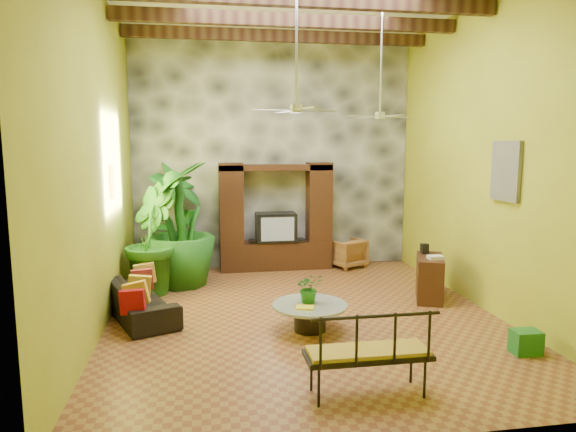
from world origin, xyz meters
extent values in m
plane|color=brown|center=(0.00, 0.00, 0.00)|extent=(7.00, 7.00, 0.00)
cube|color=olive|center=(0.00, 3.50, 2.50)|extent=(6.00, 0.02, 5.00)
cube|color=olive|center=(-3.00, 0.00, 2.50)|extent=(0.02, 7.00, 5.00)
cube|color=olive|center=(3.00, 0.00, 2.50)|extent=(0.02, 7.00, 5.00)
cube|color=#323439|center=(0.00, 3.44, 2.50)|extent=(5.98, 0.10, 4.98)
cube|color=#382412|center=(0.00, 0.00, 4.78)|extent=(5.95, 0.16, 0.22)
cube|color=#382412|center=(0.00, 1.30, 4.78)|extent=(5.95, 0.16, 0.22)
cube|color=#382412|center=(0.00, 2.60, 4.78)|extent=(5.95, 0.16, 0.22)
cube|color=black|center=(0.00, 3.14, 0.30)|extent=(2.40, 0.50, 0.60)
cube|color=black|center=(-0.95, 3.14, 1.30)|extent=(0.50, 0.48, 2.00)
cube|color=black|center=(0.95, 3.14, 1.30)|extent=(0.50, 0.48, 2.00)
cube|color=black|center=(0.00, 3.14, 2.20)|extent=(2.40, 0.48, 0.12)
cube|color=black|center=(0.00, 3.12, 0.92)|extent=(0.85, 0.52, 0.62)
cube|color=#8C99A8|center=(0.00, 2.85, 0.92)|extent=(0.70, 0.02, 0.50)
cylinder|color=#B9B9BE|center=(-0.20, -0.40, 4.10)|extent=(0.04, 0.04, 1.80)
cylinder|color=#B9B9BE|center=(-0.20, -0.40, 3.20)|extent=(0.18, 0.18, 0.12)
cube|color=#B9B9BE|center=(0.15, -0.31, 3.18)|extent=(0.58, 0.26, 0.01)
cube|color=#B9B9BE|center=(-0.29, -0.05, 3.18)|extent=(0.26, 0.58, 0.01)
cube|color=#B9B9BE|center=(-0.55, -0.49, 3.18)|extent=(0.58, 0.26, 0.01)
cube|color=#B9B9BE|center=(-0.11, -0.75, 3.18)|extent=(0.26, 0.58, 0.01)
cylinder|color=#B9B9BE|center=(1.60, 1.20, 4.10)|extent=(0.04, 0.04, 1.80)
cylinder|color=#B9B9BE|center=(1.60, 1.20, 3.20)|extent=(0.18, 0.18, 0.12)
cube|color=#B9B9BE|center=(1.95, 1.29, 3.18)|extent=(0.58, 0.26, 0.01)
cube|color=#B9B9BE|center=(1.51, 1.55, 3.18)|extent=(0.26, 0.58, 0.01)
cube|color=#B9B9BE|center=(1.25, 1.11, 3.18)|extent=(0.58, 0.26, 0.01)
cube|color=#B9B9BE|center=(1.69, 0.85, 3.18)|extent=(0.26, 0.58, 0.01)
cube|color=gold|center=(-2.96, 1.00, 2.10)|extent=(0.06, 0.32, 0.55)
cube|color=#2A5D9D|center=(2.96, -0.60, 2.30)|extent=(0.06, 0.70, 0.90)
imported|color=black|center=(-2.55, 0.38, 0.28)|extent=(1.39, 2.05, 0.56)
imported|color=olive|center=(1.57, 3.05, 0.32)|extent=(0.90, 0.91, 0.63)
imported|color=#1A661E|center=(-2.06, 3.15, 1.18)|extent=(1.46, 1.48, 2.35)
imported|color=#205C18|center=(-2.50, 1.74, 1.00)|extent=(1.04, 1.22, 2.01)
imported|color=#1C5B18|center=(-1.98, 2.14, 1.19)|extent=(1.41, 1.41, 2.38)
cylinder|color=black|center=(-0.03, -0.62, 0.18)|extent=(0.46, 0.46, 0.36)
cylinder|color=#ACB7B3|center=(-0.03, -0.62, 0.38)|extent=(1.09, 1.09, 0.04)
imported|color=#1B5B18|center=(-0.03, -0.54, 0.62)|extent=(0.41, 0.36, 0.44)
cube|color=yellow|center=(-0.15, -0.81, 0.41)|extent=(0.30, 0.25, 0.03)
cube|color=black|center=(0.19, -2.61, 0.45)|extent=(1.37, 0.46, 0.05)
cube|color=#AD8925|center=(0.19, -2.61, 0.49)|extent=(1.30, 0.41, 0.06)
cube|color=black|center=(0.19, -2.85, 0.72)|extent=(1.37, 0.04, 0.54)
cube|color=#3B1B12|center=(2.34, 0.53, 0.38)|extent=(0.75, 1.04, 0.76)
cube|color=#1D7021|center=(2.57, -1.90, 0.16)|extent=(0.37, 0.29, 0.31)
camera|label=1|loc=(-1.52, -7.66, 2.72)|focal=32.00mm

